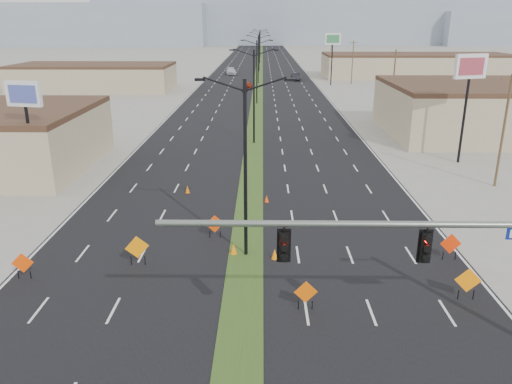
{
  "coord_description": "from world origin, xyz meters",
  "views": [
    {
      "loc": [
        0.91,
        -14.09,
        12.78
      ],
      "look_at": [
        0.56,
        13.86,
        3.2
      ],
      "focal_mm": 35.0,
      "sensor_mm": 36.0,
      "label": 1
    }
  ],
  "objects_px": {
    "construction_sign_5": "(451,245)",
    "cone_1": "(275,254)",
    "construction_sign_2": "(215,225)",
    "construction_sign_4": "(468,281)",
    "streetlight_5": "(260,46)",
    "streetlight_6": "(260,42)",
    "streetlight_2": "(257,70)",
    "cone_2": "(267,199)",
    "streetlight_4": "(259,51)",
    "cone_0": "(234,249)",
    "construction_sign_3": "(306,293)",
    "pole_sign_east_near": "(470,74)",
    "streetlight_3": "(258,58)",
    "construction_sign_1": "(137,248)",
    "streetlight_0": "(245,164)",
    "streetlight_1": "(254,94)",
    "construction_sign_0": "(23,264)",
    "pole_sign_west": "(25,103)",
    "car_far": "(231,71)",
    "signal_mast": "(476,259)",
    "car_left": "(248,85)",
    "pole_sign_east_far": "(333,43)",
    "cone_3": "(187,189)"
  },
  "relations": [
    {
      "from": "streetlight_4",
      "to": "cone_0",
      "type": "distance_m",
      "value": 112.08
    },
    {
      "from": "streetlight_2",
      "to": "pole_sign_west",
      "type": "relative_size",
      "value": 1.16
    },
    {
      "from": "construction_sign_4",
      "to": "pole_sign_west",
      "type": "relative_size",
      "value": 0.19
    },
    {
      "from": "signal_mast",
      "to": "car_far",
      "type": "xyz_separation_m",
      "value": [
        -15.63,
        113.26,
        -3.97
      ]
    },
    {
      "from": "construction_sign_3",
      "to": "pole_sign_east_near",
      "type": "distance_m",
      "value": 31.8
    },
    {
      "from": "construction_sign_1",
      "to": "cone_1",
      "type": "height_order",
      "value": "construction_sign_1"
    },
    {
      "from": "streetlight_2",
      "to": "streetlight_6",
      "type": "relative_size",
      "value": 1.0
    },
    {
      "from": "streetlight_2",
      "to": "construction_sign_5",
      "type": "bearing_deg",
      "value": -78.5
    },
    {
      "from": "streetlight_1",
      "to": "construction_sign_5",
      "type": "relative_size",
      "value": 6.24
    },
    {
      "from": "car_far",
      "to": "pole_sign_west",
      "type": "bearing_deg",
      "value": -103.0
    },
    {
      "from": "construction_sign_4",
      "to": "streetlight_2",
      "type": "bearing_deg",
      "value": 105.57
    },
    {
      "from": "streetlight_3",
      "to": "car_far",
      "type": "bearing_deg",
      "value": 110.16
    },
    {
      "from": "streetlight_4",
      "to": "construction_sign_1",
      "type": "height_order",
      "value": "streetlight_4"
    },
    {
      "from": "cone_0",
      "to": "pole_sign_west",
      "type": "distance_m",
      "value": 20.61
    },
    {
      "from": "construction_sign_1",
      "to": "construction_sign_3",
      "type": "distance_m",
      "value": 9.9
    },
    {
      "from": "signal_mast",
      "to": "construction_sign_0",
      "type": "distance_m",
      "value": 21.6
    },
    {
      "from": "streetlight_2",
      "to": "cone_1",
      "type": "bearing_deg",
      "value": -88.33
    },
    {
      "from": "streetlight_3",
      "to": "cone_3",
      "type": "xyz_separation_m",
      "value": [
        -4.94,
        -73.11,
        -5.11
      ]
    },
    {
      "from": "streetlight_1",
      "to": "streetlight_3",
      "type": "bearing_deg",
      "value": 90.0
    },
    {
      "from": "construction_sign_0",
      "to": "construction_sign_3",
      "type": "height_order",
      "value": "construction_sign_0"
    },
    {
      "from": "streetlight_5",
      "to": "cone_2",
      "type": "distance_m",
      "value": 131.25
    },
    {
      "from": "pole_sign_east_near",
      "to": "pole_sign_east_far",
      "type": "relative_size",
      "value": 0.95
    },
    {
      "from": "streetlight_2",
      "to": "pole_sign_west",
      "type": "bearing_deg",
      "value": -110.52
    },
    {
      "from": "construction_sign_5",
      "to": "cone_1",
      "type": "distance_m",
      "value": 9.88
    },
    {
      "from": "construction_sign_4",
      "to": "cone_3",
      "type": "bearing_deg",
      "value": 140.61
    },
    {
      "from": "construction_sign_4",
      "to": "pole_sign_east_near",
      "type": "distance_m",
      "value": 27.55
    },
    {
      "from": "streetlight_4",
      "to": "streetlight_2",
      "type": "bearing_deg",
      "value": -90.0
    },
    {
      "from": "streetlight_0",
      "to": "streetlight_5",
      "type": "height_order",
      "value": "same"
    },
    {
      "from": "cone_1",
      "to": "cone_2",
      "type": "xyz_separation_m",
      "value": [
        -0.38,
        9.4,
        -0.03
      ]
    },
    {
      "from": "construction_sign_2",
      "to": "construction_sign_4",
      "type": "xyz_separation_m",
      "value": [
        12.8,
        -7.14,
        0.11
      ]
    },
    {
      "from": "car_far",
      "to": "pole_sign_west",
      "type": "distance_m",
      "value": 92.95
    },
    {
      "from": "signal_mast",
      "to": "car_left",
      "type": "bearing_deg",
      "value": 97.0
    },
    {
      "from": "streetlight_0",
      "to": "pole_sign_east_near",
      "type": "relative_size",
      "value": 1.0
    },
    {
      "from": "cone_0",
      "to": "construction_sign_3",
      "type": "bearing_deg",
      "value": -57.58
    },
    {
      "from": "streetlight_3",
      "to": "construction_sign_5",
      "type": "xyz_separation_m",
      "value": [
        11.5,
        -84.52,
        -4.48
      ]
    },
    {
      "from": "streetlight_4",
      "to": "cone_1",
      "type": "bearing_deg",
      "value": -89.16
    },
    {
      "from": "streetlight_3",
      "to": "construction_sign_1",
      "type": "distance_m",
      "value": 85.69
    },
    {
      "from": "streetlight_2",
      "to": "streetlight_1",
      "type": "bearing_deg",
      "value": -90.0
    },
    {
      "from": "car_far",
      "to": "streetlight_1",
      "type": "bearing_deg",
      "value": -91.59
    },
    {
      "from": "car_far",
      "to": "construction_sign_4",
      "type": "relative_size",
      "value": 3.38
    },
    {
      "from": "construction_sign_3",
      "to": "cone_3",
      "type": "bearing_deg",
      "value": 110.87
    },
    {
      "from": "streetlight_0",
      "to": "construction_sign_1",
      "type": "bearing_deg",
      "value": -166.98
    },
    {
      "from": "construction_sign_5",
      "to": "car_far",
      "type": "bearing_deg",
      "value": 98.54
    },
    {
      "from": "streetlight_2",
      "to": "streetlight_6",
      "type": "height_order",
      "value": "same"
    },
    {
      "from": "car_far",
      "to": "cone_2",
      "type": "distance_m",
      "value": 94.77
    },
    {
      "from": "pole_sign_west",
      "to": "cone_1",
      "type": "bearing_deg",
      "value": -20.75
    },
    {
      "from": "cone_1",
      "to": "cone_2",
      "type": "height_order",
      "value": "cone_1"
    },
    {
      "from": "car_far",
      "to": "construction_sign_4",
      "type": "distance_m",
      "value": 109.51
    },
    {
      "from": "streetlight_3",
      "to": "cone_0",
      "type": "distance_m",
      "value": 84.12
    },
    {
      "from": "streetlight_5",
      "to": "streetlight_6",
      "type": "xyz_separation_m",
      "value": [
        0.0,
        28.0,
        0.0
      ]
    }
  ]
}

